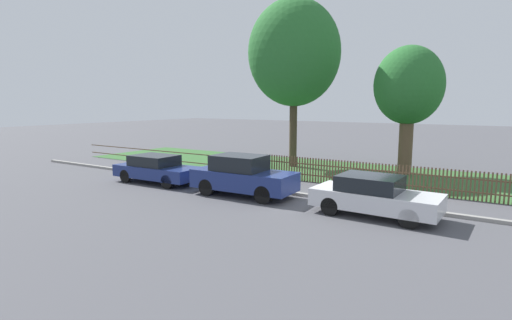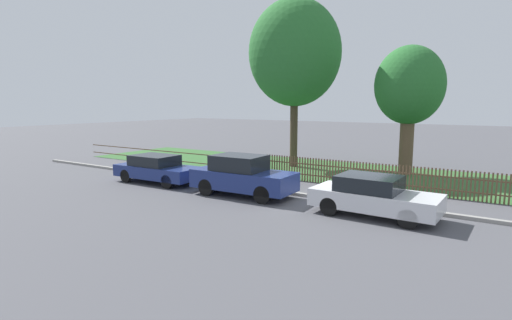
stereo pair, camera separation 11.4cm
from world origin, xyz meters
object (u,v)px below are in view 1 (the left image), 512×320
at_px(tree_behind_motorcycle, 409,87).
at_px(parked_car_black_saloon, 243,176).
at_px(tree_nearest_kerb, 294,53).
at_px(parked_car_silver_hatchback, 157,169).
at_px(covered_motorcycle, 254,165).
at_px(parked_car_navy_estate, 374,196).

bearing_deg(tree_behind_motorcycle, parked_car_black_saloon, -116.13).
bearing_deg(tree_nearest_kerb, parked_car_black_saloon, -77.03).
xyz_separation_m(parked_car_silver_hatchback, covered_motorcycle, (3.09, 3.34, -0.01)).
bearing_deg(tree_nearest_kerb, tree_behind_motorcycle, 9.23).
height_order(parked_car_silver_hatchback, tree_nearest_kerb, tree_nearest_kerb).
distance_m(covered_motorcycle, tree_nearest_kerb, 7.03).
relative_size(parked_car_black_saloon, parked_car_navy_estate, 1.04).
xyz_separation_m(parked_car_navy_estate, tree_nearest_kerb, (-6.84, 7.58, 5.63)).
xyz_separation_m(parked_car_silver_hatchback, parked_car_black_saloon, (4.72, -0.02, 0.15)).
xyz_separation_m(covered_motorcycle, tree_behind_motorcycle, (5.80, 5.14, 3.73)).
relative_size(parked_car_silver_hatchback, tree_nearest_kerb, 0.45).
distance_m(parked_car_silver_hatchback, tree_nearest_kerb, 9.87).
bearing_deg(covered_motorcycle, parked_car_navy_estate, -24.00).
bearing_deg(parked_car_navy_estate, tree_nearest_kerb, 133.65).
height_order(parked_car_black_saloon, covered_motorcycle, parked_car_black_saloon).
bearing_deg(tree_behind_motorcycle, covered_motorcycle, -138.44).
xyz_separation_m(parked_car_silver_hatchback, parked_car_navy_estate, (9.83, -0.06, 0.02)).
xyz_separation_m(parked_car_navy_estate, tree_behind_motorcycle, (-0.94, 8.54, 3.71)).
bearing_deg(tree_nearest_kerb, covered_motorcycle, -88.55).
distance_m(parked_car_silver_hatchback, tree_behind_motorcycle, 12.84).
bearing_deg(parked_car_black_saloon, covered_motorcycle, 113.67).
height_order(parked_car_silver_hatchback, covered_motorcycle, parked_car_silver_hatchback).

